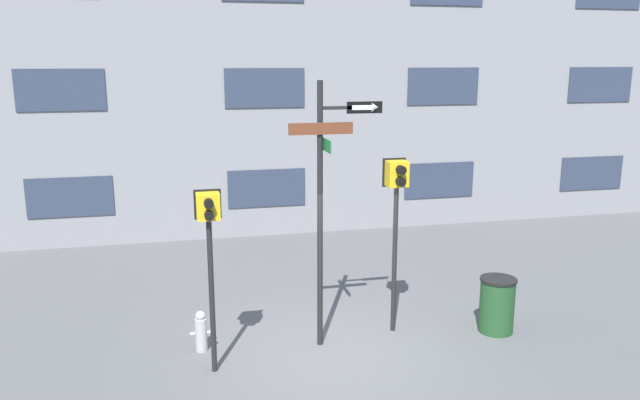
% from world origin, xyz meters
% --- Properties ---
extents(ground_plane, '(60.00, 60.00, 0.00)m').
position_xyz_m(ground_plane, '(0.00, 0.00, 0.00)').
color(ground_plane, '#515154').
extents(street_sign_pole, '(1.47, 0.86, 4.23)m').
position_xyz_m(street_sign_pole, '(-0.03, 0.48, 2.51)').
color(street_sign_pole, black).
rests_on(street_sign_pole, ground_plane).
extents(pedestrian_signal_left, '(0.38, 0.40, 2.73)m').
position_xyz_m(pedestrian_signal_left, '(-1.84, -0.04, 2.14)').
color(pedestrian_signal_left, black).
rests_on(pedestrian_signal_left, ground_plane).
extents(pedestrian_signal_right, '(0.39, 0.40, 2.96)m').
position_xyz_m(pedestrian_signal_right, '(1.22, 0.71, 2.33)').
color(pedestrian_signal_right, black).
rests_on(pedestrian_signal_right, ground_plane).
extents(fire_hydrant, '(0.34, 0.18, 0.67)m').
position_xyz_m(fire_hydrant, '(-2.00, 0.68, 0.32)').
color(fire_hydrant, '#A5A5A8').
rests_on(fire_hydrant, ground_plane).
extents(trash_bin, '(0.61, 0.61, 0.95)m').
position_xyz_m(trash_bin, '(2.92, 0.29, 0.48)').
color(trash_bin, '#1E4723').
rests_on(trash_bin, ground_plane).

